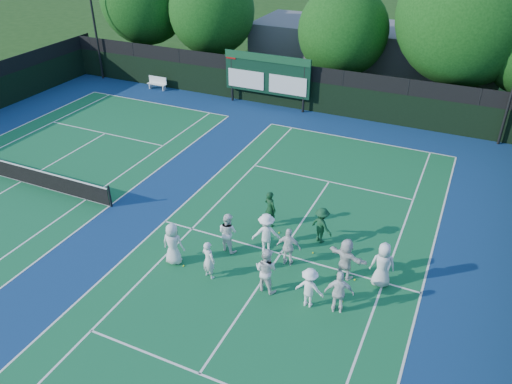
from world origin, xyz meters
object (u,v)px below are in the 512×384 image
at_px(coach_left, 270,209).
at_px(bench, 157,83).
at_px(scoreboard, 267,75).
at_px(tennis_net, 19,173).

bearing_deg(coach_left, bench, -17.48).
bearing_deg(bench, coach_left, -41.25).
height_order(bench, coach_left, coach_left).
xyz_separation_m(scoreboard, tennis_net, (-6.99, -14.59, -1.70)).
xyz_separation_m(tennis_net, coach_left, (12.81, 1.69, 0.34)).
height_order(scoreboard, tennis_net, scoreboard).
bearing_deg(scoreboard, bench, -178.55).
bearing_deg(coach_left, scoreboard, -41.95).
bearing_deg(coach_left, tennis_net, 31.27).
distance_m(tennis_net, bench, 14.46).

